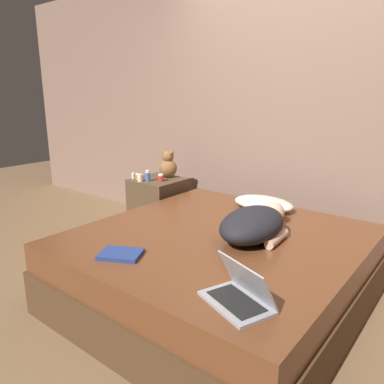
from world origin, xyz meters
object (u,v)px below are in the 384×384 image
at_px(pillow, 263,203).
at_px(laptop, 240,294).
at_px(person_lying, 255,223).
at_px(book, 121,254).
at_px(bottle_blue, 148,176).
at_px(bottle_red, 161,178).
at_px(bottle_orange, 137,176).
at_px(teddy_bear, 168,165).
at_px(bottle_white, 140,178).
at_px(bottle_clear, 133,176).

distance_m(pillow, laptop, 1.46).
height_order(person_lying, book, person_lying).
relative_size(bottle_blue, book, 0.37).
distance_m(person_lying, bottle_blue, 1.48).
xyz_separation_m(bottle_red, book, (0.84, -1.24, -0.12)).
xyz_separation_m(laptop, bottle_orange, (-1.89, 1.16, 0.08)).
height_order(teddy_bear, bottle_white, teddy_bear).
bearing_deg(bottle_red, bottle_orange, -160.31).
bearing_deg(laptop, bottle_blue, 167.04).
bearing_deg(book, bottle_orange, 132.89).
bearing_deg(book, pillow, 80.65).
xyz_separation_m(bottle_orange, bottle_red, (0.24, 0.09, 0.01)).
bearing_deg(bottle_white, bottle_blue, 50.20).
bearing_deg(bottle_red, teddy_bear, 110.73).
bearing_deg(bottle_clear, bottle_orange, 3.01).
distance_m(bottle_red, bottle_white, 0.20).
distance_m(laptop, teddy_bear, 2.24).
distance_m(pillow, bottle_blue, 1.18).
bearing_deg(person_lying, bottle_white, 161.32).
bearing_deg(bottle_blue, pillow, 8.15).
bearing_deg(bottle_red, person_lying, -21.03).
distance_m(teddy_bear, bottle_red, 0.21).
bearing_deg(bottle_red, book, -56.07).
bearing_deg(teddy_bear, bottle_red, -69.27).
relative_size(person_lying, bottle_blue, 7.01).
distance_m(bottle_blue, bottle_red, 0.13).
bearing_deg(book, bottle_white, 131.63).
bearing_deg(pillow, teddy_bear, 175.46).
relative_size(pillow, bottle_red, 7.02).
bearing_deg(bottle_blue, person_lying, -16.94).
distance_m(laptop, bottle_white, 2.12).
xyz_separation_m(pillow, bottle_blue, (-1.16, -0.17, 0.10)).
xyz_separation_m(person_lying, bottle_clear, (-1.60, 0.41, 0.03)).
bearing_deg(laptop, person_lying, 135.54).
relative_size(bottle_red, bottle_clear, 1.17).
bearing_deg(bottle_orange, bottle_red, 19.69).
xyz_separation_m(bottle_orange, bottle_clear, (-0.05, -0.00, 0.00)).
bearing_deg(teddy_bear, bottle_orange, -122.30).
height_order(pillow, bottle_orange, bottle_orange).
bearing_deg(teddy_bear, laptop, -39.72).
relative_size(person_lying, bottle_red, 10.38).
bearing_deg(teddy_bear, bottle_white, -104.90).
bearing_deg(bottle_white, pillow, 10.50).
bearing_deg(bottle_white, bottle_red, 40.49).
xyz_separation_m(bottle_red, bottle_clear, (-0.29, -0.09, -0.01)).
bearing_deg(bottle_orange, bottle_clear, -176.99).
bearing_deg(person_lying, book, -126.81).
relative_size(laptop, bottle_white, 5.31).
bearing_deg(bottle_orange, bottle_blue, 5.58).
relative_size(bottle_red, book, 0.25).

